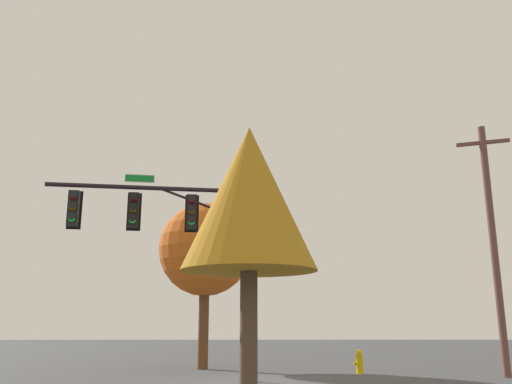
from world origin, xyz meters
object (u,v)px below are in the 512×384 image
Objects in this scene: utility_pole at (493,240)px; tree_near at (249,199)px; signal_pole_assembly at (184,228)px; fire_hydrant at (359,362)px; tree_far at (205,250)px.

utility_pole is 1.44× the size of tree_near.
signal_pole_assembly is at bearing -68.64° from tree_near.
fire_hydrant is at bearing -152.38° from signal_pole_assembly.
tree_far is (1.81, -10.62, 0.33)m from tree_near.
signal_pole_assembly is 5.62m from tree_near.
tree_near is at bearing 99.66° from tree_far.
utility_pole is at bearing 161.58° from fire_hydrant.
utility_pole is 6.30m from fire_hydrant.
fire_hydrant is at bearing -115.16° from tree_near.
utility_pole is (-10.51, -1.61, -0.13)m from signal_pole_assembly.
fire_hydrant is 0.14× the size of tree_near.
signal_pole_assembly is 1.16× the size of tree_near.
signal_pole_assembly is 8.44× the size of fire_hydrant.
tree_far is at bearing -21.54° from fire_hydrant.
tree_near is at bearing 64.84° from fire_hydrant.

